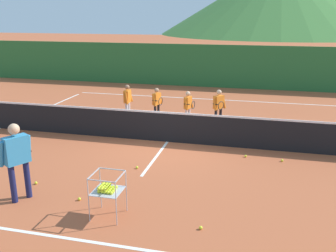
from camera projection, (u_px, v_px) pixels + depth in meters
ground_plane at (167, 142)px, 11.75m from camera, size 120.00×120.00×0.00m
line_baseline_near at (92, 242)px, 6.59m from camera, size 12.17×0.08×0.01m
line_baseline_far at (200, 99)px, 17.69m from camera, size 12.17×0.08×0.01m
line_sideline_west at (0, 128)px, 13.15m from camera, size 0.08×11.94×0.01m
line_service_center at (167, 142)px, 11.75m from camera, size 0.08×5.40×0.01m
tennis_net at (167, 127)px, 11.61m from camera, size 12.39×0.08×1.05m
instructor at (17, 155)px, 7.82m from camera, size 0.55×0.85×1.72m
student_0 at (128, 99)px, 14.05m from camera, size 0.24×0.52×1.33m
student_1 at (157, 101)px, 13.89m from camera, size 0.41×0.67×1.24m
student_2 at (188, 105)px, 13.39m from camera, size 0.41×0.66×1.22m
student_3 at (219, 105)px, 13.13m from camera, size 0.45×0.72×1.33m
ball_cart at (107, 189)px, 7.28m from camera, size 0.58×0.58×0.90m
tennis_ball_0 at (12, 133)px, 12.47m from camera, size 0.07×0.07×0.07m
tennis_ball_1 at (36, 183)px, 8.82m from camera, size 0.07×0.07×0.07m
tennis_ball_2 at (79, 199)px, 8.05m from camera, size 0.07×0.07×0.07m
tennis_ball_3 at (282, 160)px, 10.16m from camera, size 0.07×0.07×0.07m
tennis_ball_7 at (201, 228)px, 6.97m from camera, size 0.07×0.07×0.07m
tennis_ball_9 at (246, 156)px, 10.48m from camera, size 0.07×0.07×0.07m
tennis_ball_11 at (137, 167)px, 9.71m from camera, size 0.07×0.07×0.07m
windscreen_fence at (210, 66)px, 20.22m from camera, size 26.76×0.08×2.29m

